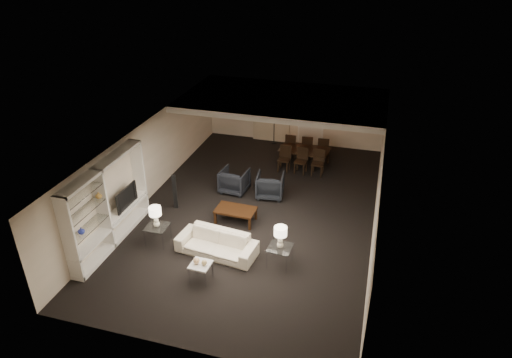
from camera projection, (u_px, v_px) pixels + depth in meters
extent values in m
plane|color=black|center=(256.00, 211.00, 13.96)|extent=(11.00, 11.00, 0.00)
cube|color=silver|center=(256.00, 135.00, 12.78)|extent=(7.00, 11.00, 0.02)
cube|color=beige|center=(294.00, 113.00, 18.03)|extent=(7.00, 0.02, 2.50)
cube|color=beige|center=(177.00, 302.00, 8.70)|extent=(7.00, 0.02, 2.50)
cube|color=beige|center=(148.00, 160.00, 14.22)|extent=(0.02, 11.00, 2.50)
cube|color=beige|center=(378.00, 191.00, 12.52)|extent=(0.02, 11.00, 2.50)
cube|color=silver|center=(284.00, 100.00, 15.80)|extent=(7.00, 4.00, 0.20)
cube|color=beige|center=(272.00, 113.00, 18.21)|extent=(1.50, 0.12, 2.40)
cube|color=silver|center=(311.00, 120.00, 17.93)|extent=(0.90, 0.05, 2.10)
cube|color=#142D38|center=(348.00, 111.00, 17.35)|extent=(0.95, 0.04, 0.65)
cylinder|color=#D8591E|center=(292.00, 114.00, 15.95)|extent=(0.52, 0.52, 0.24)
imported|color=beige|center=(217.00, 244.00, 11.94)|extent=(2.19, 1.07, 0.62)
imported|color=black|center=(234.00, 181.00, 14.85)|extent=(0.90, 0.93, 0.79)
imported|color=black|center=(270.00, 185.00, 14.56)|extent=(0.94, 0.96, 0.79)
sphere|color=#ECB77C|center=(196.00, 261.00, 10.91)|extent=(0.15, 0.15, 0.15)
sphere|color=#D5B571|center=(204.00, 263.00, 10.87)|extent=(0.14, 0.14, 0.14)
imported|color=black|center=(123.00, 197.00, 12.64)|extent=(1.00, 0.13, 0.58)
imported|color=#2735AC|center=(81.00, 231.00, 11.00)|extent=(0.17, 0.17, 0.18)
imported|color=gold|center=(99.00, 195.00, 11.51)|extent=(0.17, 0.17, 0.17)
cube|color=black|center=(175.00, 192.00, 13.87)|extent=(0.16, 0.16, 1.12)
imported|color=black|center=(304.00, 157.00, 16.60)|extent=(1.84, 1.13, 0.62)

